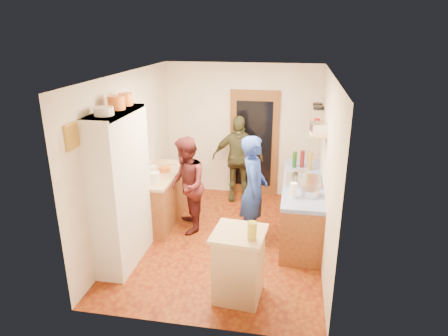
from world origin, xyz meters
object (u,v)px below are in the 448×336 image
(person_back, at_px, (238,158))
(hutch_body, at_px, (121,189))
(right_counter_base, at_px, (301,208))
(person_left, at_px, (188,185))
(island_base, at_px, (239,267))
(person_hob, at_px, (256,191))

(person_back, bearing_deg, hutch_body, -125.59)
(person_back, bearing_deg, right_counter_base, -51.24)
(hutch_body, xyz_separation_m, person_left, (0.66, 1.06, -0.30))
(island_base, height_order, person_hob, person_hob)
(hutch_body, bearing_deg, person_back, 62.28)
(hutch_body, xyz_separation_m, person_hob, (1.79, 0.85, -0.24))
(right_counter_base, height_order, person_back, person_back)
(person_left, distance_m, person_back, 1.53)
(hutch_body, relative_size, person_left, 1.38)
(island_base, relative_size, person_back, 0.51)
(right_counter_base, distance_m, person_back, 1.72)
(island_base, bearing_deg, right_counter_base, 67.71)
(hutch_body, bearing_deg, person_left, 58.24)
(person_hob, relative_size, person_back, 1.03)
(hutch_body, distance_m, right_counter_base, 2.90)
(hutch_body, height_order, person_hob, hutch_body)
(right_counter_base, relative_size, person_back, 1.31)
(hutch_body, bearing_deg, island_base, -18.17)
(island_base, bearing_deg, person_back, 98.46)
(right_counter_base, relative_size, person_left, 1.38)
(right_counter_base, height_order, person_left, person_left)
(person_left, relative_size, person_back, 0.96)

